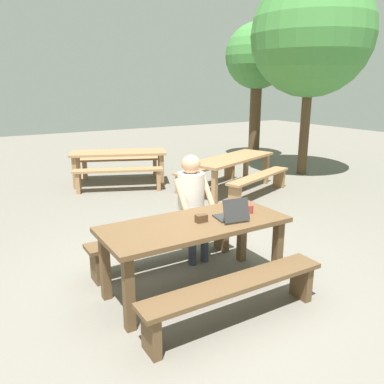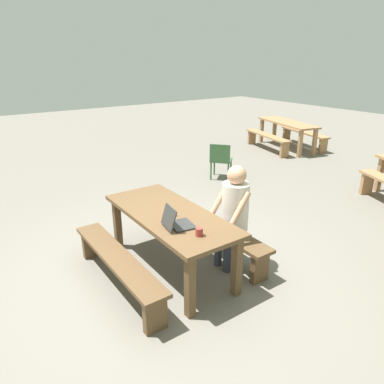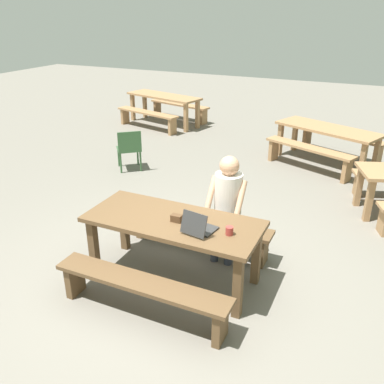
{
  "view_description": "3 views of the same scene",
  "coord_description": "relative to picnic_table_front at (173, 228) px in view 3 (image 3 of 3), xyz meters",
  "views": [
    {
      "loc": [
        -1.99,
        -3.25,
        2.16
      ],
      "look_at": [
        0.11,
        0.25,
        1.03
      ],
      "focal_mm": 36.45,
      "sensor_mm": 36.0,
      "label": 1
    },
    {
      "loc": [
        3.37,
        -2.05,
        2.55
      ],
      "look_at": [
        0.11,
        0.25,
        1.03
      ],
      "focal_mm": 33.33,
      "sensor_mm": 36.0,
      "label": 2
    },
    {
      "loc": [
        1.9,
        -3.59,
        2.92
      ],
      "look_at": [
        0.11,
        0.25,
        1.03
      ],
      "focal_mm": 38.87,
      "sensor_mm": 36.0,
      "label": 3
    }
  ],
  "objects": [
    {
      "name": "picnic_table_rear",
      "position": [
        0.97,
        4.79,
        -0.04
      ],
      "size": [
        2.16,
        1.46,
        0.74
      ],
      "rotation": [
        0.0,
        0.0,
        -0.39
      ],
      "color": "#9E754C",
      "rests_on": "ground"
    },
    {
      "name": "plastic_chair",
      "position": [
        -2.39,
        2.78,
        -0.23
      ],
      "size": [
        0.62,
        0.62,
        0.8
      ],
      "rotation": [
        0.0,
        0.0,
        3.84
      ],
      "color": "#335933",
      "rests_on": "ground"
    },
    {
      "name": "bench_distant_north",
      "position": [
        -3.3,
        6.75,
        -0.32
      ],
      "size": [
        1.92,
        0.75,
        0.45
      ],
      "rotation": [
        0.0,
        0.0,
        -0.24
      ],
      "color": "#9E754C",
      "rests_on": "ground"
    },
    {
      "name": "small_pouch",
      "position": [
        0.06,
        -0.03,
        0.15
      ],
      "size": [
        0.12,
        0.08,
        0.08
      ],
      "color": "#4C331E",
      "rests_on": "picnic_table_front"
    },
    {
      "name": "coffee_mug",
      "position": [
        0.68,
        -0.06,
        0.16
      ],
      "size": [
        0.08,
        0.08,
        0.09
      ],
      "color": "#99332D",
      "rests_on": "picnic_table_front"
    },
    {
      "name": "laptop",
      "position": [
        0.37,
        -0.14,
        0.17
      ],
      "size": [
        0.33,
        0.36,
        0.25
      ],
      "rotation": [
        0.0,
        0.0,
        2.98
      ],
      "color": "#2D2D2D",
      "rests_on": "picnic_table_front"
    },
    {
      "name": "picnic_table_front",
      "position": [
        0.0,
        0.0,
        0.0
      ],
      "size": [
        1.97,
        0.84,
        0.78
      ],
      "color": "brown",
      "rests_on": "ground"
    },
    {
      "name": "bench_distant_south",
      "position": [
        -3.6,
        5.51,
        -0.32
      ],
      "size": [
        1.92,
        0.75,
        0.45
      ],
      "rotation": [
        0.0,
        0.0,
        -0.24
      ],
      "color": "#9E754C",
      "rests_on": "ground"
    },
    {
      "name": "person_seated",
      "position": [
        0.38,
        0.69,
        0.12
      ],
      "size": [
        0.44,
        0.42,
        1.34
      ],
      "color": "#333847",
      "rests_on": "ground"
    },
    {
      "name": "bench_far",
      "position": [
        0.0,
        0.72,
        -0.34
      ],
      "size": [
        1.91,
        0.3,
        0.42
      ],
      "color": "brown",
      "rests_on": "ground"
    },
    {
      "name": "ground_plane",
      "position": [
        0.0,
        0.0,
        -0.66
      ],
      "size": [
        30.0,
        30.0,
        0.0
      ],
      "primitive_type": "plane",
      "color": "slate"
    },
    {
      "name": "bench_rear_north",
      "position": [
        1.2,
        5.36,
        -0.31
      ],
      "size": [
        1.81,
        0.97,
        0.48
      ],
      "rotation": [
        0.0,
        0.0,
        -0.39
      ],
      "color": "#9E754C",
      "rests_on": "ground"
    },
    {
      "name": "bench_rear_south",
      "position": [
        0.74,
        4.23,
        -0.31
      ],
      "size": [
        1.81,
        0.97,
        0.48
      ],
      "rotation": [
        0.0,
        0.0,
        -0.39
      ],
      "color": "#9E754C",
      "rests_on": "ground"
    },
    {
      "name": "bench_near",
      "position": [
        0.0,
        -0.72,
        -0.34
      ],
      "size": [
        1.91,
        0.3,
        0.42
      ],
      "color": "brown",
      "rests_on": "ground"
    },
    {
      "name": "picnic_table_distant",
      "position": [
        -3.45,
        6.13,
        -0.01
      ],
      "size": [
        2.22,
        1.16,
        0.78
      ],
      "rotation": [
        0.0,
        0.0,
        -0.24
      ],
      "color": "#9E754C",
      "rests_on": "ground"
    }
  ]
}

